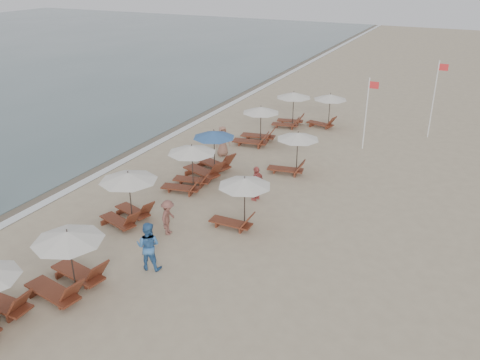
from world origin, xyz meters
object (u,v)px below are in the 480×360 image
at_px(lounger_station_5, 256,126).
at_px(beachgoer_mid_a, 148,246).
at_px(lounger_station_6, 291,108).
at_px(flag_pole_near, 367,110).
at_px(lounger_station_1, 66,262).
at_px(inland_station_0, 239,196).
at_px(lounger_station_4, 209,154).
at_px(lounger_station_3, 189,166).
at_px(beachgoer_far_a, 257,183).
at_px(inland_station_1, 293,148).
at_px(beachgoer_far_b, 223,141).
at_px(beachgoer_mid_b, 168,217).
at_px(lounger_station_2, 127,195).
at_px(inland_station_2, 327,106).

height_order(lounger_station_5, beachgoer_mid_a, lounger_station_5).
xyz_separation_m(lounger_station_6, flag_pole_near, (5.49, -2.19, 1.07)).
height_order(lounger_station_1, inland_station_0, lounger_station_1).
bearing_deg(inland_station_0, lounger_station_4, 131.02).
height_order(lounger_station_3, flag_pole_near, flag_pole_near).
distance_m(lounger_station_1, beachgoer_far_a, 9.65).
height_order(inland_station_1, beachgoer_far_b, inland_station_1).
xyz_separation_m(lounger_station_6, inland_station_1, (2.96, -7.57, 0.11)).
bearing_deg(flag_pole_near, beachgoer_mid_b, -109.59).
distance_m(lounger_station_3, lounger_station_5, 7.52).
bearing_deg(lounger_station_2, lounger_station_6, 84.62).
bearing_deg(inland_station_1, lounger_station_5, 136.50).
bearing_deg(beachgoer_far_b, inland_station_0, -102.47).
relative_size(lounger_station_2, lounger_station_4, 0.95).
bearing_deg(lounger_station_4, beachgoer_mid_b, -75.78).
bearing_deg(lounger_station_2, lounger_station_1, -76.13).
distance_m(lounger_station_2, inland_station_0, 4.79).
xyz_separation_m(lounger_station_2, inland_station_2, (3.67, 16.61, 0.16)).
bearing_deg(beachgoer_far_a, inland_station_0, 19.78).
height_order(beachgoer_mid_a, beachgoer_far_a, beachgoer_mid_a).
bearing_deg(inland_station_2, beachgoer_mid_b, -95.30).
bearing_deg(lounger_station_1, lounger_station_2, 103.87).
xyz_separation_m(lounger_station_1, inland_station_2, (2.48, 21.44, 0.33)).
height_order(lounger_station_4, beachgoer_far_a, lounger_station_4).
height_order(lounger_station_2, beachgoer_mid_a, lounger_station_2).
distance_m(lounger_station_3, beachgoer_mid_b, 4.44).
distance_m(lounger_station_4, beachgoer_mid_a, 9.09).
bearing_deg(inland_station_1, lounger_station_1, -104.06).
height_order(beachgoer_mid_b, beachgoer_far_a, beachgoer_far_a).
xyz_separation_m(lounger_station_5, beachgoer_mid_b, (1.29, -11.67, -0.33)).
bearing_deg(beachgoer_mid_b, lounger_station_3, 8.32).
height_order(lounger_station_3, lounger_station_6, lounger_station_6).
xyz_separation_m(lounger_station_1, lounger_station_4, (-0.69, 11.08, -0.06)).
xyz_separation_m(lounger_station_4, beachgoer_far_b, (-0.55, 2.56, -0.17)).
distance_m(beachgoer_mid_a, beachgoer_far_b, 11.71).
height_order(lounger_station_6, beachgoer_mid_a, lounger_station_6).
distance_m(lounger_station_5, beachgoer_mid_a, 14.23).
bearing_deg(lounger_station_5, lounger_station_4, -93.46).
xyz_separation_m(lounger_station_3, lounger_station_4, (-0.10, 2.21, -0.16)).
bearing_deg(beachgoer_mid_b, lounger_station_5, -5.39).
distance_m(inland_station_2, beachgoer_mid_b, 16.80).
distance_m(lounger_station_1, beachgoer_mid_a, 2.86).
bearing_deg(beachgoer_mid_a, beachgoer_far_b, -88.71).
distance_m(lounger_station_5, beachgoer_mid_b, 11.74).
bearing_deg(flag_pole_near, inland_station_2, 136.79).
relative_size(beachgoer_mid_a, flag_pole_near, 0.44).
bearing_deg(lounger_station_6, beachgoer_far_a, -77.14).
height_order(lounger_station_2, lounger_station_4, lounger_station_4).
bearing_deg(lounger_station_4, lounger_station_6, 84.14).
xyz_separation_m(lounger_station_2, beachgoer_mid_a, (2.88, -2.52, -0.35)).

